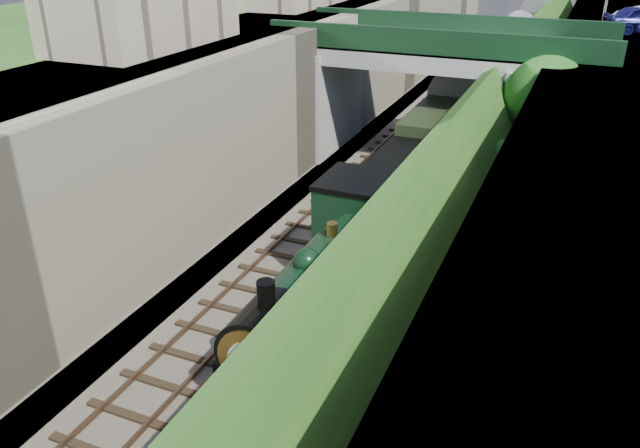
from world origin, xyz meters
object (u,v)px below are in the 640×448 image
(locomotive, at_px, (330,280))
(road_bridge, at_px, (449,87))
(tree, at_px, (549,101))
(tender, at_px, (400,198))

(locomotive, bearing_deg, road_bridge, 90.89)
(tree, xyz_separation_m, locomotive, (-4.71, -13.12, -2.75))
(road_bridge, height_order, tender, road_bridge)
(tree, bearing_deg, locomotive, -109.76)
(locomotive, bearing_deg, tree, 70.24)
(road_bridge, distance_m, locomotive, 16.53)
(locomotive, bearing_deg, tender, 90.00)
(road_bridge, xyz_separation_m, locomotive, (0.26, -16.39, -2.18))
(tree, height_order, locomotive, tree)
(tender, bearing_deg, road_bridge, 91.62)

